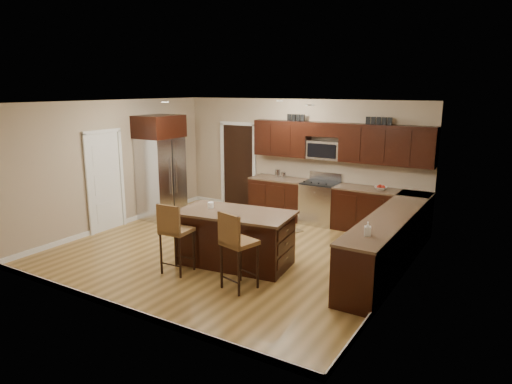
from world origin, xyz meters
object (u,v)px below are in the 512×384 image
Objects in this scene: island at (235,240)px; stool_right at (236,242)px; range at (320,203)px; refrigerator at (161,166)px; stool_left at (174,230)px.

stool_right is at bearing -62.77° from island.
range is at bearing 77.50° from island.
range is 3.68m from refrigerator.
range is at bearing 108.80° from stool_right.
range is 3.83m from stool_right.
refrigerator is (-3.03, 1.51, 0.77)m from island.
refrigerator reaches higher than stool_right.
refrigerator is at bearing 132.32° from stool_left.
stool_left is 0.98× the size of stool_right.
refrigerator reaches higher than range.
range is 3.91m from stool_left.
stool_right is at bearing -33.12° from refrigerator.
stool_left is at bearing -44.14° from refrigerator.
stool_right is 4.34m from refrigerator.
refrigerator reaches higher than stool_left.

